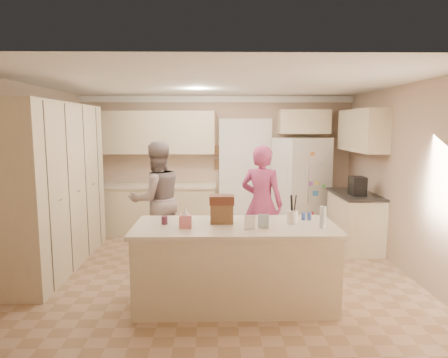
{
  "coord_description": "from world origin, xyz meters",
  "views": [
    {
      "loc": [
        -0.0,
        -5.48,
        2.04
      ],
      "look_at": [
        0.1,
        0.35,
        1.25
      ],
      "focal_mm": 32.0,
      "sensor_mm": 36.0,
      "label": 1
    }
  ],
  "objects_px": {
    "dollhouse_body": "(222,213)",
    "tissue_box": "(186,221)",
    "teen_boy": "(157,200)",
    "island_base": "(235,266)",
    "teen_girl": "(262,204)",
    "coffee_maker": "(357,186)",
    "utensil_crock": "(292,217)",
    "refrigerator": "(301,185)"
  },
  "relations": [
    {
      "from": "dollhouse_body",
      "to": "tissue_box",
      "type": "bearing_deg",
      "value": -153.43
    },
    {
      "from": "teen_boy",
      "to": "tissue_box",
      "type": "bearing_deg",
      "value": 79.77
    },
    {
      "from": "island_base",
      "to": "teen_girl",
      "type": "bearing_deg",
      "value": 72.27
    },
    {
      "from": "coffee_maker",
      "to": "island_base",
      "type": "bearing_deg",
      "value": -137.17
    },
    {
      "from": "teen_boy",
      "to": "dollhouse_body",
      "type": "bearing_deg",
      "value": 93.32
    },
    {
      "from": "utensil_crock",
      "to": "island_base",
      "type": "bearing_deg",
      "value": -175.6
    },
    {
      "from": "refrigerator",
      "to": "dollhouse_body",
      "type": "bearing_deg",
      "value": -140.12
    },
    {
      "from": "island_base",
      "to": "teen_boy",
      "type": "relative_size",
      "value": 1.23
    },
    {
      "from": "utensil_crock",
      "to": "tissue_box",
      "type": "relative_size",
      "value": 1.07
    },
    {
      "from": "tissue_box",
      "to": "teen_girl",
      "type": "relative_size",
      "value": 0.08
    },
    {
      "from": "refrigerator",
      "to": "island_base",
      "type": "bearing_deg",
      "value": -137.11
    },
    {
      "from": "dollhouse_body",
      "to": "teen_boy",
      "type": "distance_m",
      "value": 1.89
    },
    {
      "from": "refrigerator",
      "to": "island_base",
      "type": "distance_m",
      "value": 3.44
    },
    {
      "from": "coffee_maker",
      "to": "island_base",
      "type": "distance_m",
      "value": 2.87
    },
    {
      "from": "dollhouse_body",
      "to": "teen_boy",
      "type": "xyz_separation_m",
      "value": [
        -0.99,
        1.61,
        -0.14
      ]
    },
    {
      "from": "teen_girl",
      "to": "dollhouse_body",
      "type": "bearing_deg",
      "value": 89.78
    },
    {
      "from": "utensil_crock",
      "to": "teen_girl",
      "type": "relative_size",
      "value": 0.09
    },
    {
      "from": "island_base",
      "to": "dollhouse_body",
      "type": "xyz_separation_m",
      "value": [
        -0.15,
        0.1,
        0.6
      ]
    },
    {
      "from": "dollhouse_body",
      "to": "island_base",
      "type": "bearing_deg",
      "value": -33.69
    },
    {
      "from": "island_base",
      "to": "refrigerator",
      "type": "bearing_deg",
      "value": 65.72
    },
    {
      "from": "refrigerator",
      "to": "coffee_maker",
      "type": "distance_m",
      "value": 1.38
    },
    {
      "from": "island_base",
      "to": "utensil_crock",
      "type": "relative_size",
      "value": 14.67
    },
    {
      "from": "refrigerator",
      "to": "coffee_maker",
      "type": "height_order",
      "value": "refrigerator"
    },
    {
      "from": "refrigerator",
      "to": "utensil_crock",
      "type": "bearing_deg",
      "value": -126.65
    },
    {
      "from": "tissue_box",
      "to": "teen_boy",
      "type": "relative_size",
      "value": 0.08
    },
    {
      "from": "island_base",
      "to": "tissue_box",
      "type": "bearing_deg",
      "value": -169.7
    },
    {
      "from": "teen_boy",
      "to": "refrigerator",
      "type": "bearing_deg",
      "value": -179.35
    },
    {
      "from": "refrigerator",
      "to": "teen_girl",
      "type": "height_order",
      "value": "refrigerator"
    },
    {
      "from": "teen_boy",
      "to": "teen_girl",
      "type": "distance_m",
      "value": 1.62
    },
    {
      "from": "island_base",
      "to": "teen_girl",
      "type": "relative_size",
      "value": 1.25
    },
    {
      "from": "utensil_crock",
      "to": "teen_girl",
      "type": "distance_m",
      "value": 1.41
    },
    {
      "from": "coffee_maker",
      "to": "utensil_crock",
      "type": "xyz_separation_m",
      "value": [
        -1.4,
        -1.85,
        -0.07
      ]
    },
    {
      "from": "coffee_maker",
      "to": "teen_girl",
      "type": "distance_m",
      "value": 1.66
    },
    {
      "from": "coffee_maker",
      "to": "tissue_box",
      "type": "bearing_deg",
      "value": -142.43
    },
    {
      "from": "coffee_maker",
      "to": "dollhouse_body",
      "type": "xyz_separation_m",
      "value": [
        -2.2,
        -1.8,
        -0.03
      ]
    },
    {
      "from": "coffee_maker",
      "to": "utensil_crock",
      "type": "height_order",
      "value": "coffee_maker"
    },
    {
      "from": "coffee_maker",
      "to": "tissue_box",
      "type": "distance_m",
      "value": 3.28
    },
    {
      "from": "coffee_maker",
      "to": "teen_girl",
      "type": "height_order",
      "value": "teen_girl"
    },
    {
      "from": "coffee_maker",
      "to": "utensil_crock",
      "type": "distance_m",
      "value": 2.32
    },
    {
      "from": "teen_boy",
      "to": "coffee_maker",
      "type": "bearing_deg",
      "value": 155.2
    },
    {
      "from": "refrigerator",
      "to": "coffee_maker",
      "type": "bearing_deg",
      "value": -84.69
    },
    {
      "from": "teen_girl",
      "to": "coffee_maker",
      "type": "bearing_deg",
      "value": -139.69
    }
  ]
}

